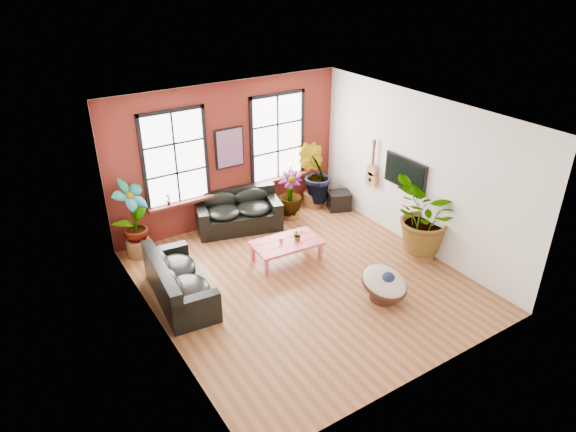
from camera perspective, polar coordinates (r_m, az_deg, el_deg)
name	(u,v)px	position (r m, az deg, el deg)	size (l,w,h in m)	color
room	(301,202)	(9.99, 1.40, 1.52)	(6.04, 6.54, 3.54)	brown
sofa_back	(238,212)	(12.63, -5.61, 0.48)	(2.21, 1.47, 0.93)	black
sofa_left	(177,282)	(10.25, -12.20, -7.19)	(1.10, 2.25, 0.86)	black
coffee_table	(287,244)	(11.19, -0.16, -3.12)	(1.54, 0.95, 0.57)	#C74750
papasan_chair	(384,284)	(10.21, 10.66, -7.41)	(1.19, 1.19, 0.69)	#3F1E16
poster	(230,148)	(12.35, -6.51, 7.53)	(0.74, 0.06, 0.98)	black
tv_wall_unit	(395,174)	(12.11, 11.83, 4.64)	(0.13, 1.86, 1.20)	black
media_box	(339,201)	(13.62, 5.69, 1.71)	(0.71, 0.66, 0.48)	black
pot_back_left	(139,247)	(12.00, -16.25, -3.34)	(0.62, 0.62, 0.38)	brown
pot_back_right	(314,199)	(13.78, 2.85, 1.93)	(0.59, 0.59, 0.39)	brown
pot_right_wall	(423,250)	(11.80, 14.74, -3.72)	(0.59, 0.59, 0.38)	brown
pot_mid	(291,212)	(13.12, 0.32, 0.42)	(0.49, 0.49, 0.32)	brown
floor_plant_back_left	(133,215)	(11.65, -16.85, 0.06)	(0.88, 0.60, 1.68)	#16531F
floor_plant_back_right	(315,174)	(13.44, 2.97, 4.68)	(0.86, 0.69, 1.56)	#16531F
floor_plant_right_wall	(426,217)	(11.38, 15.09, -0.13)	(1.57, 1.36, 1.74)	#16531F
floor_plant_mid	(290,193)	(12.88, 0.24, 2.53)	(0.62, 0.62, 1.10)	#16531F
table_plant	(298,235)	(11.16, 1.08, -2.12)	(0.24, 0.21, 0.26)	#16531F
sill_plant_left	(168,199)	(12.08, -13.17, 1.80)	(0.14, 0.10, 0.27)	#16531F
sill_plant_right	(291,170)	(13.41, 0.31, 5.15)	(0.15, 0.15, 0.27)	#16531F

